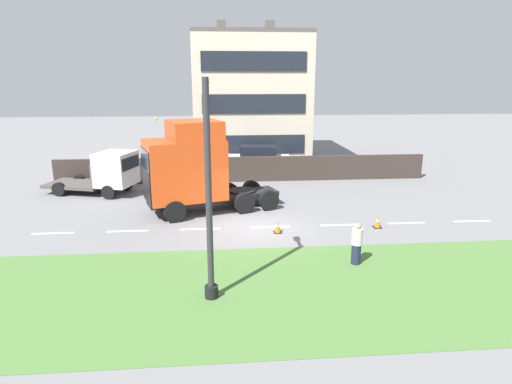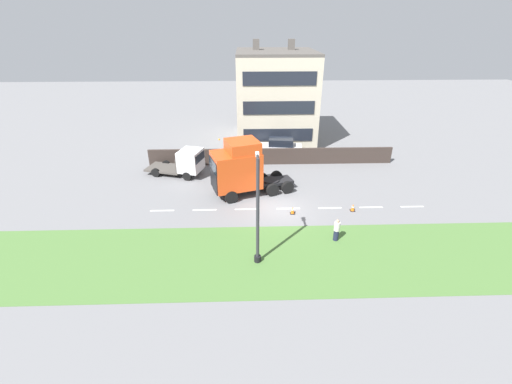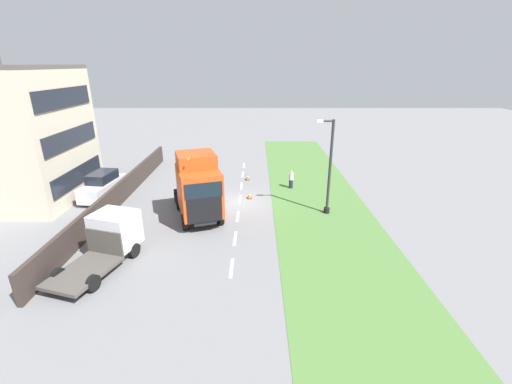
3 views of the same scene
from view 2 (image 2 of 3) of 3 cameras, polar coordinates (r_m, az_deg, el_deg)
The scene contains 12 objects.
ground_plane at distance 26.23m, azimuth 3.91°, elevation -2.80°, with size 120.00×120.00×0.00m, color slate.
grass_verge at distance 21.26m, azimuth 5.44°, elevation -10.83°, with size 7.00×44.00×0.01m.
lane_markings at distance 26.30m, azimuth 5.43°, elevation -2.76°, with size 0.16×21.00×0.00m.
boundary_wall at distance 34.00m, azimuth 2.54°, elevation 5.95°, with size 0.25×24.00×1.63m.
building_block at distance 40.67m, azimuth 3.20°, elevation 15.54°, with size 9.36×8.64×11.00m.
lorry_cab at distance 27.35m, azimuth -2.75°, elevation 3.93°, with size 4.45×6.98×4.73m.
flatbed_truck at distance 31.85m, azimuth -11.56°, elevation 4.90°, with size 3.58×5.63×2.49m.
parked_car at distance 35.61m, azimuth 4.01°, elevation 7.25°, with size 2.28×4.65×2.09m.
lamp_post at distance 19.26m, azimuth 0.28°, elevation -4.50°, with size 1.33×0.42×6.59m.
pedestrian at distance 22.85m, azimuth 13.28°, elevation -6.22°, with size 0.39×0.39×1.57m.
traffic_cone_lead at distance 25.55m, azimuth 6.13°, elevation -3.03°, with size 0.36×0.36×0.58m.
traffic_cone_trailing at distance 26.78m, azimuth 15.84°, elevation -2.49°, with size 0.36×0.36×0.58m.
Camera 2 is at (-22.64, 2.51, 13.00)m, focal length 24.00 mm.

